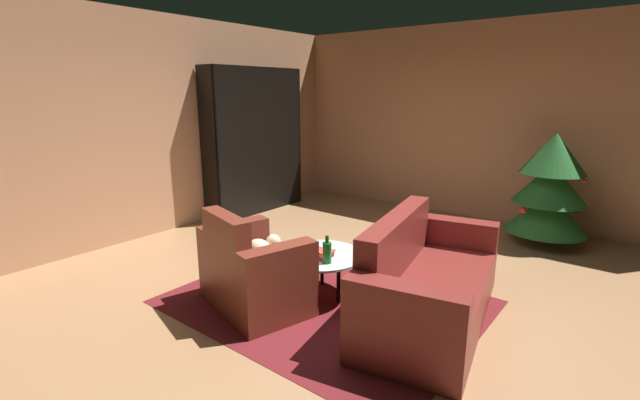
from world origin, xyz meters
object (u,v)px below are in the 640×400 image
bookshelf_unit (261,142)px  decorated_tree (550,188)px  bottle_on_table (327,252)px  armchair_red (253,273)px  book_stack_on_table (322,254)px  couch_red (426,285)px  coffee_table (321,257)px

bookshelf_unit → decorated_tree: bookshelf_unit is taller
bottle_on_table → decorated_tree: decorated_tree is taller
armchair_red → book_stack_on_table: armchair_red is taller
book_stack_on_table → decorated_tree: bearing=66.6°
couch_red → coffee_table: couch_red is taller
couch_red → coffee_table: size_ratio=2.51×
coffee_table → book_stack_on_table: bearing=-40.1°
bookshelf_unit → armchair_red: (2.29, -2.38, -0.76)m
coffee_table → bookshelf_unit: bearing=144.8°
couch_red → decorated_tree: decorated_tree is taller
coffee_table → decorated_tree: 3.14m
armchair_red → book_stack_on_table: 0.63m
book_stack_on_table → bookshelf_unit: bearing=144.7°
bookshelf_unit → decorated_tree: 4.07m
armchair_red → bottle_on_table: size_ratio=4.53×
book_stack_on_table → coffee_table: bearing=139.9°
couch_red → decorated_tree: size_ratio=1.45×
armchair_red → coffee_table: 0.63m
coffee_table → book_stack_on_table: (0.06, -0.05, 0.07)m
book_stack_on_table → couch_red: bearing=16.2°
coffee_table → book_stack_on_table: 0.10m
armchair_red → bookshelf_unit: bearing=133.8°
bookshelf_unit → bottle_on_table: (2.79, -1.98, -0.58)m
bookshelf_unit → couch_red: (3.57, -1.64, -0.78)m
bottle_on_table → bookshelf_unit: bearing=144.7°
bookshelf_unit → armchair_red: bearing=-46.2°
bottle_on_table → decorated_tree: 3.18m
decorated_tree → armchair_red: bearing=-116.0°
armchair_red → bottle_on_table: (0.50, 0.40, 0.19)m
book_stack_on_table → decorated_tree: decorated_tree is taller
book_stack_on_table → bottle_on_table: (0.11, -0.08, 0.06)m
bookshelf_unit → bottle_on_table: 3.47m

